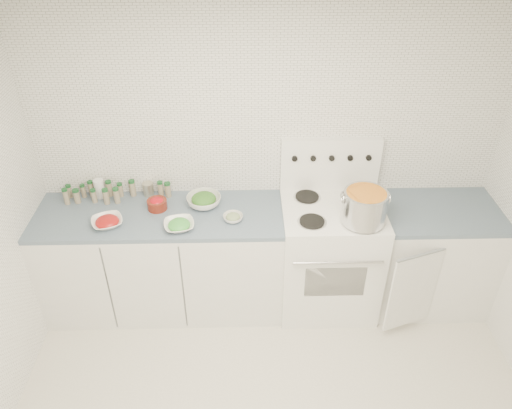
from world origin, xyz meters
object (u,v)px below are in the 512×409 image
at_px(stove, 329,253).
at_px(stock_pot, 365,206).
at_px(bowl_tomato, 107,222).
at_px(bowl_snowpea, 179,225).

xyz_separation_m(stove, stock_pot, (0.18, -0.18, 0.58)).
bearing_deg(stock_pot, stove, 135.04).
bearing_deg(bowl_tomato, stock_pot, -1.57).
height_order(stove, bowl_snowpea, stove).
height_order(stove, stock_pot, stove).
bearing_deg(bowl_snowpea, bowl_tomato, 174.58).
distance_m(stock_pot, bowl_snowpea, 1.32).
relative_size(stove, bowl_snowpea, 5.39).
bearing_deg(stove, stock_pot, -44.96).
distance_m(stock_pot, bowl_tomato, 1.84).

